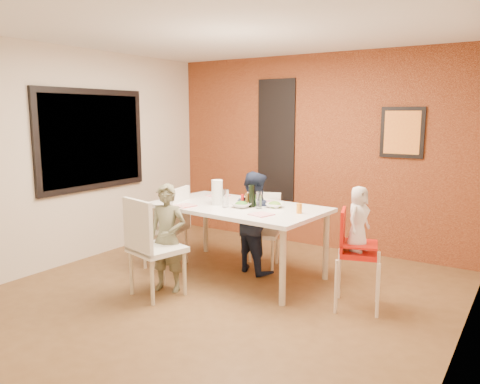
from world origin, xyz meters
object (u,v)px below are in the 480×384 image
Objects in this scene: chair_near at (149,243)px; chair_far at (262,226)px; wine_bottle at (252,196)px; high_chair at (354,249)px; paper_towel_roll at (217,192)px; child_far at (254,222)px; dining_table at (238,212)px; toddler at (358,219)px; child_near at (167,238)px; chair_left at (172,223)px.

chair_near is 1.59m from chair_far.
wine_bottle is (0.11, -0.44, 0.45)m from chair_far.
paper_towel_roll reaches higher than high_chair.
dining_table is at bearing 79.26° from child_far.
wine_bottle is at bearing 91.12° from toddler.
wine_bottle is (-1.28, 0.19, 0.37)m from high_chair.
child_near is at bearing -123.24° from wine_bottle.
dining_table is 0.89m from chair_left.
chair_left is (-0.92, -0.64, 0.05)m from chair_far.
paper_towel_roll is at bearing 64.61° from child_near.
chair_far reaches higher than dining_table.
high_chair reaches higher than dining_table.
high_chair is (1.40, -0.63, 0.08)m from chair_far.
toddler is at bearing 76.42° from chair_left.
dining_table is at bearing 51.31° from child_near.
child_near is 0.85m from paper_towel_roll.
child_near is 3.97× the size of paper_towel_roll.
chair_far is 0.77m from paper_towel_roll.
high_chair is 3.84× the size of wine_bottle.
wine_bottle is at bearing 64.92° from high_chair.
toddler reaches higher than chair_far.
chair_near is 4.11× the size of wine_bottle.
dining_table is 2.07× the size of chair_left.
chair_left reaches higher than high_chair.
wine_bottle reaches higher than dining_table.
high_chair is 1.75m from paper_towel_roll.
child_near reaches higher than chair_far.
child_far is (0.46, 1.03, 0.03)m from child_near.
wine_bottle is (-1.30, 0.18, 0.07)m from toddler.
dining_table is at bearing 91.98° from toddler.
child_near is at bearing 118.25° from toddler.
chair_left is at bearing 112.20° from child_near.
child_far reaches higher than toddler.
wine_bottle is at bearing -104.04° from chair_near.
child_far reaches higher than dining_table.
toddler is 1.32m from wine_bottle.
wine_bottle is 0.43m from paper_towel_roll.
child_far is (0.10, 0.20, -0.15)m from dining_table.
dining_table is at bearing 65.88° from high_chair.
chair_left reaches higher than chair_far.
child_far is at bearing 83.47° from toddler.
chair_left is at bearing -48.39° from chair_near.
high_chair is 1.93m from child_near.
chair_left is at bearing 99.33° from toddler.
chair_far is at bearing 48.96° from high_chair.
chair_near is 1.37m from child_far.
child_far is (0.03, -0.24, 0.10)m from chair_far.
toddler reaches higher than wine_bottle.
paper_towel_roll is (-0.23, -0.09, 0.22)m from dining_table.
chair_left is at bearing -164.84° from chair_far.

